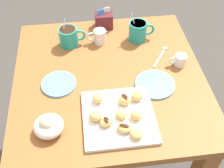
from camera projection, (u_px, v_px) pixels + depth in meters
ground_plane at (110, 156)px, 1.80m from camera, size 8.00×8.00×0.00m
dining_table at (109, 96)px, 1.36m from camera, size 0.85×0.86×0.73m
pastry_plate_square at (119, 117)px, 1.10m from camera, size 0.28×0.28×0.02m
coffee_mug_teal_left at (69, 36)px, 1.37m from camera, size 0.13×0.09×0.14m
coffee_mug_teal_right at (138, 31)px, 1.40m from camera, size 0.13×0.09×0.15m
cream_pitcher_white at (99, 36)px, 1.39m from camera, size 0.10×0.06×0.07m
sugar_caddy at (104, 20)px, 1.48m from camera, size 0.09×0.07×0.11m
ice_cream_bowl at (48, 125)px, 1.03m from camera, size 0.11×0.11×0.08m
chocolate_sauce_pitcher at (180, 60)px, 1.29m from camera, size 0.09×0.05×0.06m
saucer_sky_left at (59, 84)px, 1.22m from camera, size 0.15×0.15×0.01m
saucer_sky_right at (155, 84)px, 1.22m from camera, size 0.17×0.17×0.01m
loose_spoon_near_saucer at (162, 54)px, 1.35m from camera, size 0.10×0.14×0.01m
beignet_0 at (98, 98)px, 1.13m from camera, size 0.05×0.06×0.04m
beignet_1 at (137, 133)px, 1.02m from camera, size 0.07×0.07×0.03m
beignet_2 at (137, 95)px, 1.14m from camera, size 0.06×0.07×0.04m
beignet_3 at (96, 116)px, 1.06m from camera, size 0.06×0.06×0.04m
beignet_4 at (122, 114)px, 1.08m from camera, size 0.04×0.05×0.03m
beignet_5 at (106, 122)px, 1.05m from camera, size 0.06×0.05×0.03m
chocolate_drizzle_5 at (106, 120)px, 1.04m from camera, size 0.03×0.03×0.00m
beignet_6 at (124, 128)px, 1.03m from camera, size 0.07×0.06×0.03m
chocolate_drizzle_6 at (124, 126)px, 1.02m from camera, size 0.04×0.03×0.00m
beignet_7 at (136, 115)px, 1.07m from camera, size 0.06×0.05×0.04m
beignet_8 at (125, 100)px, 1.12m from camera, size 0.06×0.06×0.04m
chocolate_drizzle_8 at (125, 96)px, 1.10m from camera, size 0.03×0.04×0.00m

